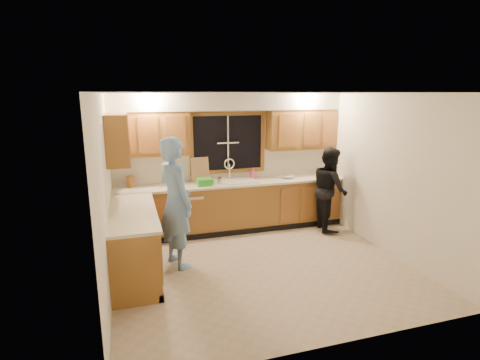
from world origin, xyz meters
The scene contains 26 objects.
floor centered at (0.00, 0.00, 0.00)m, with size 4.20×4.20×0.00m, color #BDAA92.
ceiling centered at (0.00, 0.00, 2.50)m, with size 4.20×4.20×0.00m, color white.
wall_back centered at (0.00, 1.90, 1.25)m, with size 4.20×4.20×0.00m, color white.
wall_left centered at (-2.10, 0.00, 1.25)m, with size 3.80×3.80×0.00m, color white.
wall_right centered at (2.10, 0.00, 1.25)m, with size 3.80×3.80×0.00m, color white.
base_cabinets_back centered at (0.00, 1.60, 0.44)m, with size 4.20×0.60×0.88m, color olive.
base_cabinets_left centered at (-1.80, 0.35, 0.44)m, with size 0.60×1.90×0.88m, color olive.
countertop_back centered at (0.00, 1.58, 0.90)m, with size 4.20×0.63×0.04m, color #F3EACC.
countertop_left centered at (-1.79, 0.35, 0.90)m, with size 0.63×1.90×0.04m, color #F3EACC.
upper_cabinets_left centered at (-1.43, 1.73, 1.83)m, with size 1.35×0.33×0.75m, color olive.
upper_cabinets_right centered at (1.43, 1.73, 1.83)m, with size 1.35×0.33×0.75m, color olive.
upper_cabinets_return centered at (-1.94, 1.12, 1.83)m, with size 0.33×0.90×0.75m, color olive.
soffit centered at (0.00, 1.72, 2.35)m, with size 4.20×0.35×0.30m, color beige.
window_frame centered at (0.00, 1.89, 1.60)m, with size 1.44×0.03×1.14m.
sink centered at (0.00, 1.60, 0.86)m, with size 0.86×0.52×0.57m.
dishwasher centered at (-0.85, 1.59, 0.41)m, with size 0.60×0.56×0.82m, color silver.
stove centered at (-1.80, -0.22, 0.45)m, with size 0.58×0.75×0.90m, color silver.
man centered at (-1.18, 0.42, 0.96)m, with size 0.70×0.46×1.92m, color #7BAAE8.
woman centered at (1.73, 1.12, 0.78)m, with size 0.76×0.59×1.55m, color black.
knife_block centered at (-1.78, 1.73, 1.02)m, with size 0.11×0.09×0.20m, color #9E622B.
cutting_board centered at (-0.55, 1.82, 1.14)m, with size 0.33×0.02×0.44m, color tan.
dish_crate centered at (-0.54, 1.48, 0.98)m, with size 0.26×0.25×0.12m, color green.
soap_bottle centered at (0.45, 1.75, 1.02)m, with size 0.09×0.10×0.21m, color #E95885.
bowl centered at (1.09, 1.56, 0.95)m, with size 0.21×0.21×0.05m, color silver.
can_left centered at (-0.25, 1.51, 0.98)m, with size 0.07×0.07×0.12m, color beige.
can_right centered at (-0.29, 1.43, 0.98)m, with size 0.07×0.07×0.12m, color beige.
Camera 1 is at (-1.81, -4.80, 2.48)m, focal length 28.00 mm.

